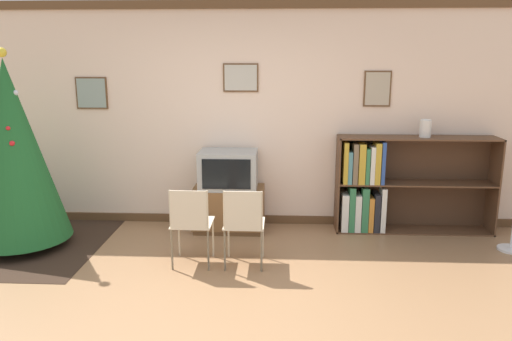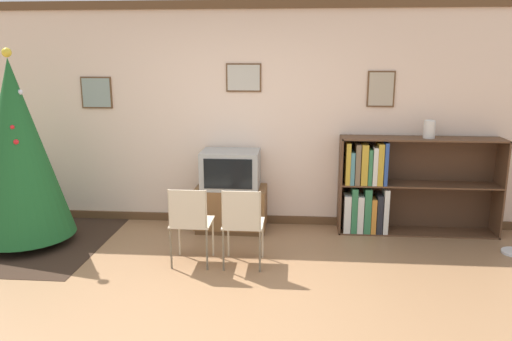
{
  "view_description": "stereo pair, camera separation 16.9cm",
  "coord_description": "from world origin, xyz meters",
  "views": [
    {
      "loc": [
        0.56,
        -3.76,
        2.09
      ],
      "look_at": [
        0.31,
        1.24,
        0.92
      ],
      "focal_mm": 35.0,
      "sensor_mm": 36.0,
      "label": 1
    },
    {
      "loc": [
        0.72,
        -3.75,
        2.09
      ],
      "look_at": [
        0.31,
        1.24,
        0.92
      ],
      "focal_mm": 35.0,
      "sensor_mm": 36.0,
      "label": 2
    }
  ],
  "objects": [
    {
      "name": "ground_plane",
      "position": [
        0.0,
        0.0,
        0.0
      ],
      "size": [
        24.0,
        24.0,
        0.0
      ],
      "primitive_type": "plane",
      "color": "#936B47"
    },
    {
      "name": "bookshelf",
      "position": [
        1.81,
        2.05,
        0.55
      ],
      "size": [
        1.86,
        0.36,
        1.15
      ],
      "color": "brown",
      "rests_on": "ground_plane"
    },
    {
      "name": "folding_chair_left",
      "position": [
        -0.32,
        0.88,
        0.47
      ],
      "size": [
        0.4,
        0.4,
        0.82
      ],
      "color": "beige",
      "rests_on": "ground_plane"
    },
    {
      "name": "wall_back",
      "position": [
        -0.0,
        2.3,
        1.35
      ],
      "size": [
        9.06,
        0.11,
        2.7
      ],
      "color": "beige",
      "rests_on": "ground_plane"
    },
    {
      "name": "tv_console",
      "position": [
        -0.06,
        1.98,
        0.27
      ],
      "size": [
        0.85,
        0.49,
        0.53
      ],
      "color": "brown",
      "rests_on": "ground_plane"
    },
    {
      "name": "vase",
      "position": [
        2.23,
        2.05,
        1.25
      ],
      "size": [
        0.13,
        0.13,
        0.21
      ],
      "color": "silver",
      "rests_on": "bookshelf"
    },
    {
      "name": "christmas_tree",
      "position": [
        -2.3,
        1.32,
        1.08
      ],
      "size": [
        1.07,
        1.07,
        2.15
      ],
      "color": "maroon",
      "rests_on": "area_rug"
    },
    {
      "name": "television",
      "position": [
        -0.06,
        1.98,
        0.75
      ],
      "size": [
        0.68,
        0.48,
        0.45
      ],
      "color": "#9E9E99",
      "rests_on": "tv_console"
    },
    {
      "name": "folding_chair_right",
      "position": [
        0.2,
        0.88,
        0.47
      ],
      "size": [
        0.4,
        0.4,
        0.82
      ],
      "color": "beige",
      "rests_on": "ground_plane"
    },
    {
      "name": "area_rug",
      "position": [
        -2.3,
        1.32,
        0.0
      ],
      "size": [
        1.74,
        1.82,
        0.01
      ],
      "color": "#332319",
      "rests_on": "ground_plane"
    }
  ]
}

